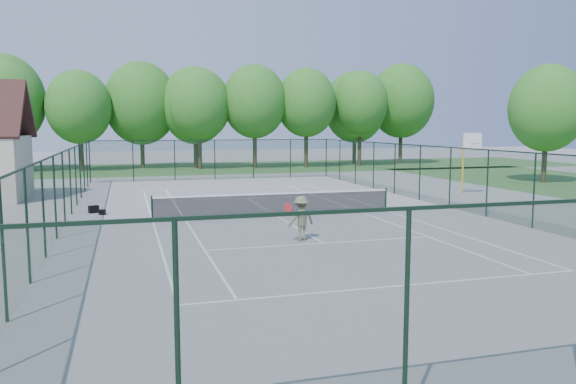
% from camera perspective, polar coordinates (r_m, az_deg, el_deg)
% --- Properties ---
extents(ground, '(140.00, 140.00, 0.00)m').
position_cam_1_polar(ground, '(25.65, -1.24, -2.38)').
color(ground, gray).
rests_on(ground, ground).
extents(grass_far, '(80.00, 16.00, 0.01)m').
position_cam_1_polar(grass_far, '(55.02, -9.33, 2.42)').
color(grass_far, '#3D6E30').
rests_on(grass_far, ground).
extents(court_lines, '(11.05, 23.85, 0.01)m').
position_cam_1_polar(court_lines, '(25.65, -1.24, -2.37)').
color(court_lines, white).
rests_on(court_lines, ground).
extents(tennis_net, '(11.08, 0.08, 1.10)m').
position_cam_1_polar(tennis_net, '(25.57, -1.25, -1.11)').
color(tennis_net, black).
rests_on(tennis_net, ground).
extents(fence_enclosure, '(18.05, 36.05, 3.02)m').
position_cam_1_polar(fence_enclosure, '(25.45, -1.25, 1.09)').
color(fence_enclosure, '#1B3823').
rests_on(fence_enclosure, ground).
extents(tree_line_far, '(39.40, 6.40, 9.70)m').
position_cam_1_polar(tree_line_far, '(54.90, -9.45, 8.66)').
color(tree_line_far, '#3A2D1B').
rests_on(tree_line_far, ground).
extents(basketball_goal, '(1.20, 1.43, 3.65)m').
position_cam_1_polar(basketball_goal, '(34.89, 17.84, 3.96)').
color(basketball_goal, yellow).
rests_on(basketball_goal, ground).
extents(tree_side, '(5.32, 5.32, 8.42)m').
position_cam_1_polar(tree_side, '(44.25, 24.83, 7.74)').
color(tree_side, '#3A2D1B').
rests_on(tree_side, ground).
extents(sports_bag_a, '(0.51, 0.41, 0.35)m').
position_cam_1_polar(sports_bag_a, '(27.85, -19.14, -1.67)').
color(sports_bag_a, black).
rests_on(sports_bag_a, ground).
extents(sports_bag_b, '(0.33, 0.21, 0.25)m').
position_cam_1_polar(sports_bag_b, '(27.15, -18.34, -1.96)').
color(sports_bag_b, black).
rests_on(sports_bag_b, ground).
extents(tennis_player, '(1.98, 0.86, 1.59)m').
position_cam_1_polar(tennis_player, '(19.95, 1.35, -2.69)').
color(tennis_player, '#626647').
rests_on(tennis_player, ground).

